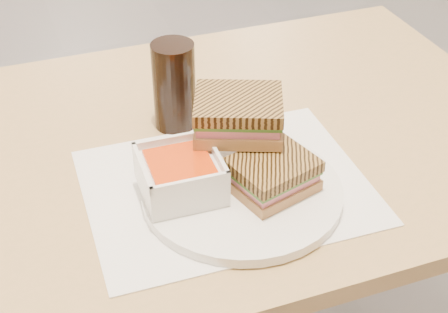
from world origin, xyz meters
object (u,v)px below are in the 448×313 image
object	(u,v)px
plate	(242,192)
cola_glass	(174,86)
main_table	(165,205)
panini_lower	(273,174)
soup_bowl	(180,176)

from	to	relation	value
plate	cola_glass	world-z (taller)	cola_glass
main_table	panini_lower	world-z (taller)	panini_lower
plate	cola_glass	bearing A→B (deg)	99.08
plate	cola_glass	distance (m)	0.22
main_table	cola_glass	world-z (taller)	cola_glass
plate	main_table	bearing A→B (deg)	116.16
main_table	plate	size ratio (longest dim) A/B	4.30
soup_bowl	cola_glass	distance (m)	0.19
plate	panini_lower	bearing A→B (deg)	-21.33
soup_bowl	panini_lower	distance (m)	0.13
main_table	plate	distance (m)	0.21
soup_bowl	cola_glass	bearing A→B (deg)	75.56
soup_bowl	panini_lower	world-z (taller)	soup_bowl
main_table	cola_glass	size ratio (longest dim) A/B	8.39
main_table	soup_bowl	xyz separation A→B (m)	(-0.01, -0.13, 0.16)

